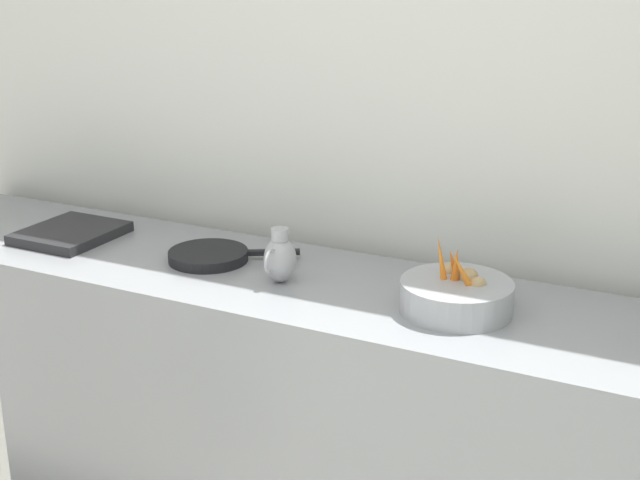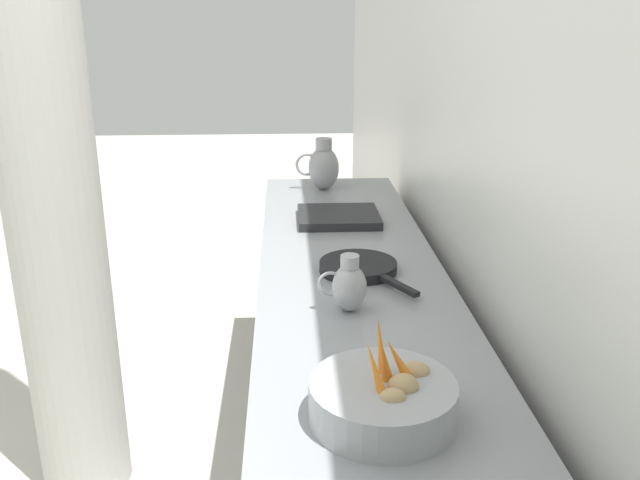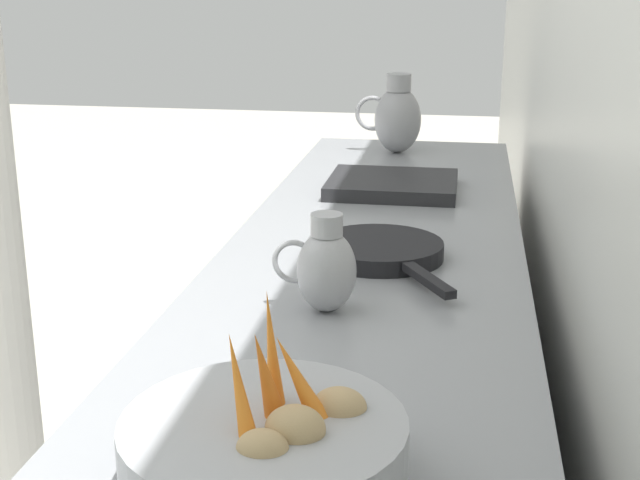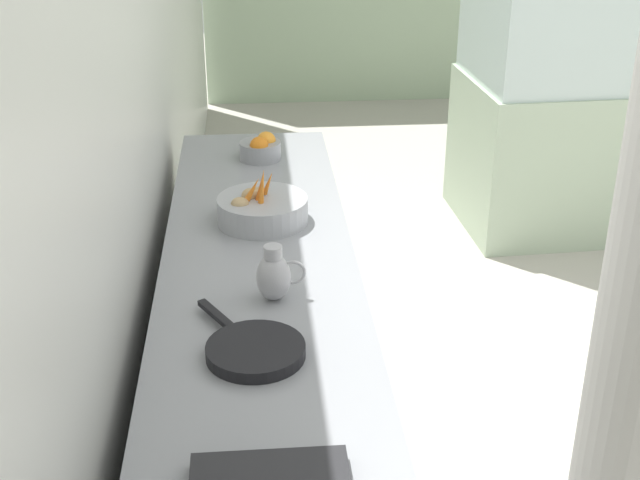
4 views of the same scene
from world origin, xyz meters
TOP-DOWN VIEW (x-y plane):
  - tile_wall_left at (-1.95, 0.37)m, footprint 0.10×9.12m
  - prep_counter at (-1.52, -0.13)m, footprint 0.64×3.19m
  - vegetable_colander at (-1.50, 0.47)m, footprint 0.32×0.32m
  - orange_bowl at (-1.49, 1.12)m, footprint 0.18×0.18m
  - metal_pitcher_short at (-1.48, -0.10)m, footprint 0.15×0.10m
  - skillet_on_counter at (-1.54, -0.40)m, footprint 0.30×0.40m
  - glass_block_booth at (0.32, 2.36)m, footprint 1.27×1.01m

SIDE VIEW (x-z plane):
  - prep_counter at x=-1.52m, z-range 0.00..0.90m
  - skillet_on_counter at x=-1.54m, z-range 0.90..0.94m
  - orange_bowl at x=-1.49m, z-range 0.90..1.01m
  - vegetable_colander at x=-1.50m, z-range 0.84..1.07m
  - metal_pitcher_short at x=-1.48m, z-range 0.90..1.07m
  - glass_block_booth at x=0.32m, z-range -0.01..2.18m
  - tile_wall_left at x=-1.95m, z-range 0.00..3.00m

